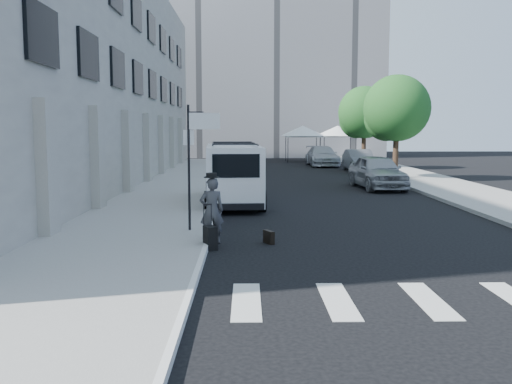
{
  "coord_description": "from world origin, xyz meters",
  "views": [
    {
      "loc": [
        -0.99,
        -12.68,
        3.02
      ],
      "look_at": [
        -0.74,
        2.52,
        1.3
      ],
      "focal_mm": 40.0,
      "sensor_mm": 36.0,
      "label": 1
    }
  ],
  "objects_px": {
    "parked_car_b": "(359,160)",
    "suitcase": "(210,238)",
    "parked_car_a": "(377,172)",
    "businessman": "(212,211)",
    "cargo_van": "(233,174)",
    "parked_car_c": "(322,156)",
    "briefcase": "(269,237)"
  },
  "relations": [
    {
      "from": "parked_car_b",
      "to": "businessman",
      "type": "bearing_deg",
      "value": -109.91
    },
    {
      "from": "businessman",
      "to": "cargo_van",
      "type": "bearing_deg",
      "value": -105.21
    },
    {
      "from": "businessman",
      "to": "parked_car_a",
      "type": "distance_m",
      "value": 15.33
    },
    {
      "from": "suitcase",
      "to": "parked_car_a",
      "type": "xyz_separation_m",
      "value": [
        7.41,
        14.15,
        0.55
      ]
    },
    {
      "from": "parked_car_c",
      "to": "cargo_van",
      "type": "bearing_deg",
      "value": -107.46
    },
    {
      "from": "suitcase",
      "to": "parked_car_a",
      "type": "relative_size",
      "value": 0.23
    },
    {
      "from": "briefcase",
      "to": "cargo_van",
      "type": "bearing_deg",
      "value": 72.57
    },
    {
      "from": "cargo_van",
      "to": "parked_car_b",
      "type": "relative_size",
      "value": 1.37
    },
    {
      "from": "briefcase",
      "to": "businessman",
      "type": "bearing_deg",
      "value": 154.42
    },
    {
      "from": "businessman",
      "to": "briefcase",
      "type": "relative_size",
      "value": 3.95
    },
    {
      "from": "briefcase",
      "to": "suitcase",
      "type": "height_order",
      "value": "suitcase"
    },
    {
      "from": "briefcase",
      "to": "parked_car_a",
      "type": "height_order",
      "value": "parked_car_a"
    },
    {
      "from": "briefcase",
      "to": "parked_car_c",
      "type": "bearing_deg",
      "value": 54.3
    },
    {
      "from": "suitcase",
      "to": "cargo_van",
      "type": "bearing_deg",
      "value": 63.48
    },
    {
      "from": "cargo_van",
      "to": "parked_car_b",
      "type": "bearing_deg",
      "value": 60.76
    },
    {
      "from": "businessman",
      "to": "briefcase",
      "type": "xyz_separation_m",
      "value": [
        1.49,
        0.0,
        -0.7
      ]
    },
    {
      "from": "parked_car_b",
      "to": "suitcase",
      "type": "bearing_deg",
      "value": -109.4
    },
    {
      "from": "suitcase",
      "to": "parked_car_a",
      "type": "bearing_deg",
      "value": 38.49
    },
    {
      "from": "cargo_van",
      "to": "suitcase",
      "type": "bearing_deg",
      "value": -95.75
    },
    {
      "from": "businessman",
      "to": "briefcase",
      "type": "bearing_deg",
      "value": 167.69
    },
    {
      "from": "suitcase",
      "to": "parked_car_c",
      "type": "relative_size",
      "value": 0.21
    },
    {
      "from": "businessman",
      "to": "suitcase",
      "type": "bearing_deg",
      "value": 77.63
    },
    {
      "from": "cargo_van",
      "to": "parked_car_c",
      "type": "bearing_deg",
      "value": 70.85
    },
    {
      "from": "cargo_van",
      "to": "parked_car_b",
      "type": "height_order",
      "value": "cargo_van"
    },
    {
      "from": "businessman",
      "to": "cargo_van",
      "type": "xyz_separation_m",
      "value": [
        0.39,
        7.68,
        0.34
      ]
    },
    {
      "from": "suitcase",
      "to": "parked_car_c",
      "type": "xyz_separation_m",
      "value": [
        6.9,
        31.03,
        0.48
      ]
    },
    {
      "from": "parked_car_a",
      "to": "parked_car_c",
      "type": "height_order",
      "value": "parked_car_a"
    },
    {
      "from": "parked_car_a",
      "to": "parked_car_b",
      "type": "bearing_deg",
      "value": 79.16
    },
    {
      "from": "businessman",
      "to": "parked_car_a",
      "type": "xyz_separation_m",
      "value": [
        7.41,
        13.42,
        -0.02
      ]
    },
    {
      "from": "parked_car_a",
      "to": "suitcase",
      "type": "bearing_deg",
      "value": -121.89
    },
    {
      "from": "businessman",
      "to": "parked_car_b",
      "type": "relative_size",
      "value": 0.38
    },
    {
      "from": "parked_car_a",
      "to": "parked_car_b",
      "type": "distance_m",
      "value": 11.26
    }
  ]
}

